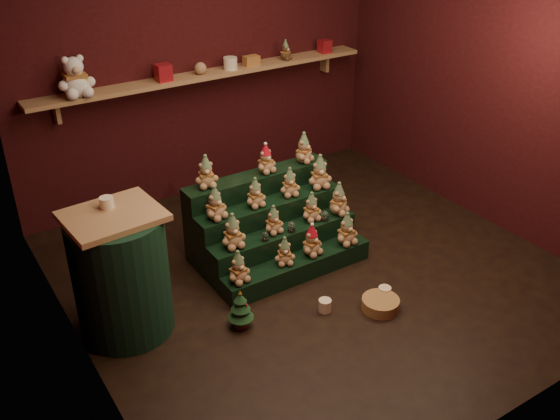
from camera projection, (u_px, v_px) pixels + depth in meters
ground at (314, 272)px, 5.47m from camera, size 4.00×4.00×0.00m
back_wall at (200, 60)px, 6.30m from camera, size 4.00×0.10×2.80m
front_wall at (547, 237)px, 3.28m from camera, size 4.00×0.10×2.80m
left_wall at (48, 186)px, 3.82m from camera, size 0.10×4.00×2.80m
right_wall at (498, 78)px, 5.77m from camera, size 0.10×4.00×2.80m
back_shelf at (208, 75)px, 6.22m from camera, size 3.60×0.26×0.24m
riser_tier_front at (298, 268)px, 5.36m from camera, size 1.40×0.22×0.18m
riser_tier_midfront at (284, 248)px, 5.48m from camera, size 1.40×0.22×0.36m
riser_tier_midback at (270, 228)px, 5.59m from camera, size 1.40×0.22×0.54m
riser_tier_back at (257, 209)px, 5.71m from camera, size 1.40×0.22×0.72m
teddy_0 at (238, 267)px, 4.96m from camera, size 0.23×0.21×0.28m
teddy_1 at (285, 251)px, 5.20m from camera, size 0.22×0.21×0.25m
teddy_2 at (312, 240)px, 5.32m from camera, size 0.24×0.23×0.28m
teddy_3 at (347, 229)px, 5.47m from camera, size 0.22×0.20×0.30m
teddy_4 at (233, 231)px, 5.08m from camera, size 0.22×0.20×0.30m
teddy_5 at (273, 220)px, 5.30m from camera, size 0.19×0.17×0.25m
teddy_6 at (311, 207)px, 5.48m from camera, size 0.19×0.17×0.26m
teddy_7 at (339, 199)px, 5.58m from camera, size 0.28×0.27×0.30m
teddy_8 at (215, 203)px, 5.14m from camera, size 0.26×0.24×0.29m
teddy_9 at (255, 193)px, 5.33m from camera, size 0.19×0.17×0.26m
teddy_10 at (290, 182)px, 5.51m from camera, size 0.22×0.20×0.26m
teddy_11 at (320, 172)px, 5.64m from camera, size 0.27×0.25×0.31m
teddy_12 at (206, 172)px, 5.25m from camera, size 0.24×0.22×0.28m
teddy_13 at (266, 159)px, 5.51m from camera, size 0.21×0.20×0.26m
teddy_14 at (304, 148)px, 5.70m from camera, size 0.26×0.25×0.28m
snow_globe_a at (265, 236)px, 5.22m from camera, size 0.06×0.06×0.08m
snow_globe_b at (292, 227)px, 5.34m from camera, size 0.07×0.07×0.09m
snow_globe_c at (325, 216)px, 5.51m from camera, size 0.07×0.07×0.09m
side_table at (121, 274)px, 4.57m from camera, size 0.70×0.70×1.01m
table_ornament at (107, 202)px, 4.38m from camera, size 0.10×0.10×0.08m
mini_christmas_tree at (241, 309)px, 4.74m from camera, size 0.20×0.20×0.34m
mug_left at (325, 305)px, 4.96m from camera, size 0.10×0.10×0.10m
mug_right at (384, 293)px, 5.11m from camera, size 0.10×0.10×0.10m
wicker_basket at (380, 304)px, 4.98m from camera, size 0.34×0.34×0.09m
white_bear at (74, 71)px, 5.45m from camera, size 0.33×0.30×0.46m
brown_bear at (285, 50)px, 6.56m from camera, size 0.19×0.18×0.20m
gift_tin_red_a at (163, 73)px, 5.92m from camera, size 0.14×0.14×0.16m
gift_tin_cream at (230, 63)px, 6.28m from camera, size 0.14×0.14×0.12m
gift_tin_red_b at (325, 46)px, 6.84m from camera, size 0.12×0.12×0.14m
shelf_plush_ball at (200, 68)px, 6.12m from camera, size 0.12×0.12×0.12m
scarf_gift_box at (251, 61)px, 6.40m from camera, size 0.16×0.10×0.10m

